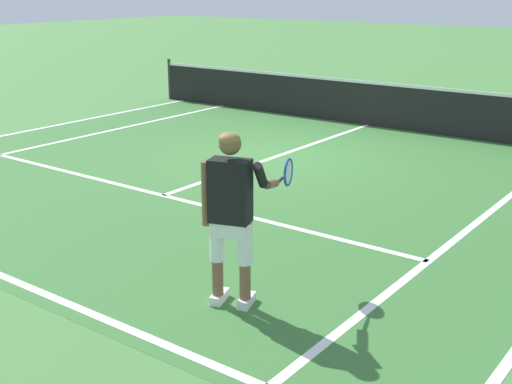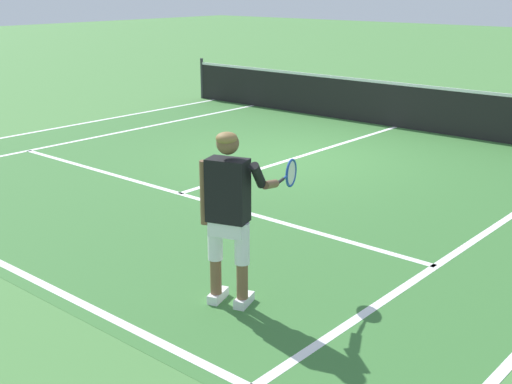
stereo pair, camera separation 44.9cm
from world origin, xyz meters
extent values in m
plane|color=#477F3D|center=(0.00, 0.00, 0.00)|extent=(80.00, 80.00, 0.00)
cube|color=#387033|center=(0.00, -1.20, 0.00)|extent=(10.98, 9.89, 0.00)
cube|color=white|center=(0.00, -2.85, 0.00)|extent=(8.23, 0.10, 0.01)
cube|color=white|center=(0.00, 0.35, 0.00)|extent=(0.10, 6.40, 0.01)
cube|color=white|center=(-4.12, -1.20, 0.00)|extent=(0.10, 9.49, 0.01)
cube|color=white|center=(4.12, -1.20, 0.00)|extent=(0.10, 9.49, 0.01)
cube|color=white|center=(-5.49, -1.20, 0.00)|extent=(0.10, 9.49, 0.01)
cylinder|color=#333338|center=(-5.94, 3.55, 0.54)|extent=(0.08, 0.08, 1.07)
cube|color=black|center=(0.00, 3.55, 0.46)|extent=(11.84, 0.02, 0.91)
cube|color=white|center=(0.00, 3.55, 0.94)|extent=(11.84, 0.03, 0.06)
cube|color=white|center=(2.86, -5.01, 0.04)|extent=(0.19, 0.30, 0.09)
cube|color=white|center=(3.12, -4.92, 0.04)|extent=(0.19, 0.30, 0.09)
cylinder|color=brown|center=(2.87, -5.05, 0.27)|extent=(0.11, 0.11, 0.36)
cylinder|color=silver|center=(2.87, -5.05, 0.66)|extent=(0.14, 0.14, 0.41)
cylinder|color=brown|center=(3.14, -4.96, 0.27)|extent=(0.11, 0.11, 0.36)
cylinder|color=silver|center=(3.14, -4.96, 0.66)|extent=(0.14, 0.14, 0.41)
cube|color=silver|center=(3.00, -5.00, 0.82)|extent=(0.39, 0.30, 0.20)
cube|color=black|center=(3.00, -5.00, 1.16)|extent=(0.43, 0.33, 0.60)
cylinder|color=brown|center=(2.78, -5.08, 1.11)|extent=(0.09, 0.09, 0.62)
cylinder|color=black|center=(3.23, -4.84, 1.31)|extent=(0.17, 0.28, 0.29)
cylinder|color=brown|center=(3.20, -4.62, 1.17)|extent=(0.17, 0.30, 0.14)
sphere|color=brown|center=(3.00, -5.00, 1.60)|extent=(0.21, 0.21, 0.21)
ellipsoid|color=olive|center=(3.01, -5.01, 1.66)|extent=(0.25, 0.25, 0.12)
cylinder|color=#232326|center=(3.14, -4.41, 1.14)|extent=(0.09, 0.20, 0.03)
cylinder|color=#1E479E|center=(3.10, -4.27, 1.14)|extent=(0.05, 0.10, 0.02)
torus|color=#1E479E|center=(3.04, -4.09, 1.14)|extent=(0.12, 0.29, 0.30)
cylinder|color=silver|center=(3.04, -4.09, 1.14)|extent=(0.08, 0.24, 0.25)
camera|label=1|loc=(6.73, -9.62, 2.99)|focal=47.22mm
camera|label=2|loc=(7.08, -9.34, 2.99)|focal=47.22mm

